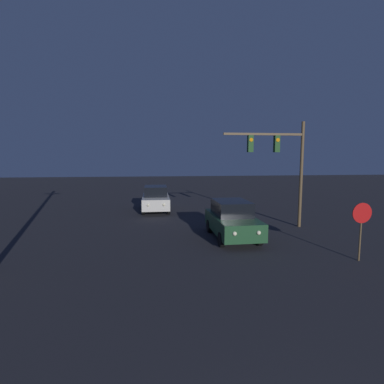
{
  "coord_description": "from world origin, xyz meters",
  "views": [
    {
      "loc": [
        -1.79,
        -1.05,
        3.91
      ],
      "look_at": [
        0.0,
        13.68,
        2.17
      ],
      "focal_mm": 28.0,
      "sensor_mm": 36.0,
      "label": 1
    }
  ],
  "objects_px": {
    "car_near": "(232,220)",
    "stop_sign": "(361,220)",
    "car_far": "(156,199)",
    "traffic_signal_mast": "(282,157)"
  },
  "relations": [
    {
      "from": "car_far",
      "to": "traffic_signal_mast",
      "type": "relative_size",
      "value": 0.75
    },
    {
      "from": "car_far",
      "to": "traffic_signal_mast",
      "type": "height_order",
      "value": "traffic_signal_mast"
    },
    {
      "from": "car_far",
      "to": "car_near",
      "type": "bearing_deg",
      "value": 114.84
    },
    {
      "from": "car_far",
      "to": "traffic_signal_mast",
      "type": "distance_m",
      "value": 9.55
    },
    {
      "from": "car_near",
      "to": "stop_sign",
      "type": "xyz_separation_m",
      "value": [
        3.97,
        -3.73,
        0.65
      ]
    },
    {
      "from": "car_far",
      "to": "stop_sign",
      "type": "bearing_deg",
      "value": 123.23
    },
    {
      "from": "traffic_signal_mast",
      "to": "stop_sign",
      "type": "relative_size",
      "value": 2.62
    },
    {
      "from": "car_near",
      "to": "stop_sign",
      "type": "distance_m",
      "value": 5.48
    },
    {
      "from": "car_far",
      "to": "stop_sign",
      "type": "distance_m",
      "value": 13.83
    },
    {
      "from": "car_near",
      "to": "traffic_signal_mast",
      "type": "xyz_separation_m",
      "value": [
        3.21,
        1.87,
        2.98
      ]
    }
  ]
}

